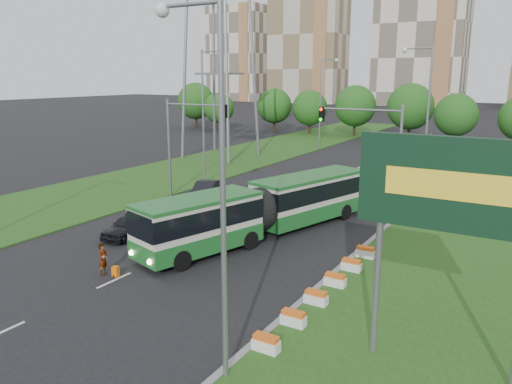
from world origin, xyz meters
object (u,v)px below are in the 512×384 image
Objects in this scene: traffic_mast_median at (375,145)px; shopping_trolley at (116,271)px; billboard at (454,196)px; traffic_mast_left at (184,133)px; pedestrian at (103,259)px; car_left_far at (206,191)px; articulated_bus at (262,208)px; car_left_near at (129,225)px.

shopping_trolley is at bearing -117.39° from traffic_mast_median.
billboard is 27.16m from traffic_mast_left.
traffic_mast_left is 4.82× the size of pedestrian.
traffic_mast_median reaches higher than car_left_far.
shopping_trolley is (-2.96, -9.51, -1.50)m from articulated_bus.
traffic_mast_left is 11.81m from articulated_bus.
shopping_trolley is (0.68, 0.12, -0.57)m from pedestrian.
articulated_bus is 8.35m from car_left_near.
traffic_mast_left reaches higher than shopping_trolley.
car_left_near is at bearing -131.21° from articulated_bus.
pedestrian is at bearing -64.52° from car_left_near.
shopping_trolley is (4.03, -5.08, -0.44)m from car_left_near.
car_left_far is at bearing 1.68° from pedestrian.
traffic_mast_median is 0.46× the size of articulated_bus.
billboard is 16.64m from shopping_trolley.
articulated_bus is 4.22× the size of car_left_near.
traffic_mast_median is at bearing -44.80° from pedestrian.
traffic_mast_left is 17.00m from shopping_trolley.
car_left_near is at bearing -72.27° from traffic_mast_left.
car_left_far is at bearing 162.97° from articulated_bus.
car_left_near is at bearing 17.12° from pedestrian.
articulated_bus is at bearing 63.23° from shopping_trolley.
billboard is 17.68m from traffic_mast_median.
traffic_mast_median is 15.19m from traffic_mast_left.
articulated_bus is at bearing 25.04° from car_left_near.
car_left_far is (-1.39, 9.97, 0.06)m from car_left_near.
articulated_bus reaches higher than shopping_trolley.
pedestrian is (3.35, -5.20, 0.13)m from car_left_near.
car_left_near is 2.49× the size of pedestrian.
articulated_bus is at bearing -51.76° from car_left_far.
traffic_mast_left reaches higher than pedestrian.
billboard reaches higher than shopping_trolley.
articulated_bus is 10.07m from shopping_trolley.
articulated_bus is 33.19× the size of shopping_trolley.
traffic_mast_median is 16.70m from car_left_near.
pedestrian is at bearing -179.23° from shopping_trolley.
billboard is 16.62m from articulated_bus.
pedestrian is at bearing -66.52° from traffic_mast_left.
traffic_mast_median is 18.56m from pedestrian.
traffic_mast_median is 1.73× the size of car_left_far.
pedestrian is 3.16× the size of shopping_trolley.
articulated_bus is at bearing 141.78° from billboard.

